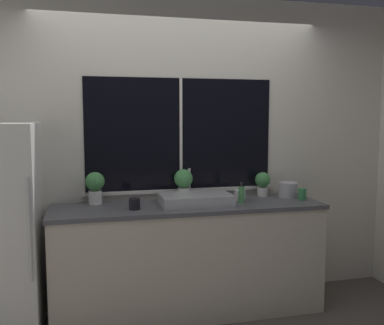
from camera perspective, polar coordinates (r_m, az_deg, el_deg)
name	(u,v)px	position (r m, az deg, el deg)	size (l,w,h in m)	color
wall_back	(180,150)	(3.83, -1.61, 1.62)	(8.00, 0.09, 2.70)	silver
wall_right	(332,141)	(5.42, 18.16, 2.69)	(0.06, 7.00, 2.70)	silver
counter	(189,259)	(3.67, -0.41, -12.72)	(2.24, 0.58, 0.93)	beige
sink	(195,199)	(3.55, 0.44, -4.89)	(0.58, 0.43, 0.27)	#ADADB2
potted_plant_left	(95,185)	(3.64, -12.80, -3.00)	(0.16, 0.16, 0.27)	white
potted_plant_center	(183,182)	(3.72, -1.18, -2.56)	(0.16, 0.16, 0.27)	white
potted_plant_right	(263,182)	(3.95, 9.40, -2.62)	(0.14, 0.14, 0.22)	white
soap_bottle	(241,194)	(3.63, 6.61, -4.22)	(0.05, 0.05, 0.18)	#519E5B
mug_black	(135,204)	(3.39, -7.67, -5.49)	(0.09, 0.09, 0.09)	black
mug_white	(240,195)	(3.74, 6.40, -4.36)	(0.09, 0.09, 0.09)	white
mug_green	(302,194)	(3.85, 14.46, -4.11)	(0.07, 0.07, 0.10)	#38844C
kettle	(288,189)	(3.95, 12.66, -3.49)	(0.17, 0.17, 0.15)	#B2B2B7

